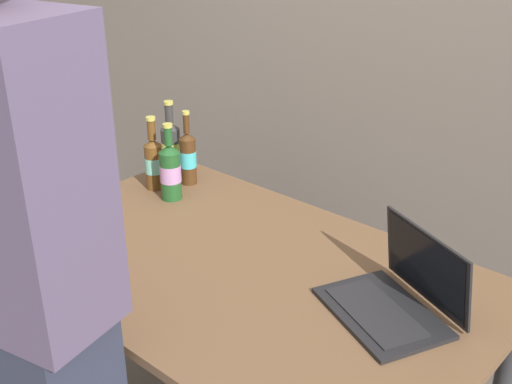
{
  "coord_description": "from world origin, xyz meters",
  "views": [
    {
      "loc": [
        1.07,
        -1.14,
        1.7
      ],
      "look_at": [
        0.07,
        0.0,
        0.99
      ],
      "focal_mm": 44.23,
      "sensor_mm": 36.0,
      "label": 1
    }
  ],
  "objects_px": {
    "person_figure": "(21,299)",
    "laptop": "(398,295)",
    "beer_bottle_dark": "(188,157)",
    "beer_bottle_brown": "(170,171)",
    "beer_bottle_amber": "(154,162)",
    "beer_bottle_green": "(171,148)"
  },
  "relations": [
    {
      "from": "beer_bottle_brown",
      "to": "beer_bottle_amber",
      "type": "bearing_deg",
      "value": 170.5
    },
    {
      "from": "beer_bottle_amber",
      "to": "laptop",
      "type": "bearing_deg",
      "value": -4.73
    },
    {
      "from": "laptop",
      "to": "beer_bottle_brown",
      "type": "xyz_separation_m",
      "value": [
        -0.94,
        0.07,
        0.06
      ]
    },
    {
      "from": "person_figure",
      "to": "beer_bottle_amber",
      "type": "bearing_deg",
      "value": 122.78
    },
    {
      "from": "beer_bottle_green",
      "to": "person_figure",
      "type": "distance_m",
      "value": 1.09
    },
    {
      "from": "beer_bottle_dark",
      "to": "person_figure",
      "type": "xyz_separation_m",
      "value": [
        0.46,
        -0.92,
        0.06
      ]
    },
    {
      "from": "beer_bottle_brown",
      "to": "person_figure",
      "type": "bearing_deg",
      "value": -62.52
    },
    {
      "from": "person_figure",
      "to": "beer_bottle_dark",
      "type": "bearing_deg",
      "value": 116.66
    },
    {
      "from": "beer_bottle_green",
      "to": "person_figure",
      "type": "xyz_separation_m",
      "value": [
        0.56,
        -0.93,
        0.06
      ]
    },
    {
      "from": "laptop",
      "to": "person_figure",
      "type": "distance_m",
      "value": 0.9
    },
    {
      "from": "beer_bottle_amber",
      "to": "person_figure",
      "type": "xyz_separation_m",
      "value": [
        0.52,
        -0.81,
        0.07
      ]
    },
    {
      "from": "beer_bottle_dark",
      "to": "beer_bottle_amber",
      "type": "relative_size",
      "value": 1.03
    },
    {
      "from": "beer_bottle_brown",
      "to": "beer_bottle_dark",
      "type": "distance_m",
      "value": 0.14
    },
    {
      "from": "person_figure",
      "to": "laptop",
      "type": "bearing_deg",
      "value": 54.07
    },
    {
      "from": "laptop",
      "to": "person_figure",
      "type": "xyz_separation_m",
      "value": [
        -0.52,
        -0.72,
        0.12
      ]
    },
    {
      "from": "laptop",
      "to": "beer_bottle_brown",
      "type": "relative_size",
      "value": 1.46
    },
    {
      "from": "beer_bottle_dark",
      "to": "beer_bottle_amber",
      "type": "bearing_deg",
      "value": -117.44
    },
    {
      "from": "laptop",
      "to": "beer_bottle_brown",
      "type": "bearing_deg",
      "value": 175.84
    },
    {
      "from": "laptop",
      "to": "beer_bottle_dark",
      "type": "distance_m",
      "value": 1.01
    },
    {
      "from": "laptop",
      "to": "person_figure",
      "type": "bearing_deg",
      "value": -125.93
    },
    {
      "from": "beer_bottle_amber",
      "to": "person_figure",
      "type": "height_order",
      "value": "person_figure"
    },
    {
      "from": "beer_bottle_brown",
      "to": "person_figure",
      "type": "height_order",
      "value": "person_figure"
    }
  ]
}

